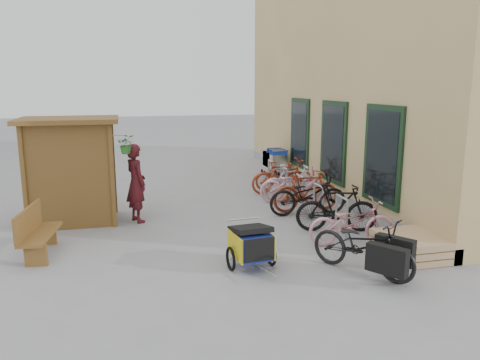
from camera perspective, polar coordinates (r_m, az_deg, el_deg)
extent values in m
plane|color=gray|center=(9.35, -0.77, -7.96)|extent=(80.00, 80.00, 0.00)
cube|color=tan|center=(15.61, 19.54, 12.28)|extent=(6.00, 13.00, 7.00)
cube|color=gray|center=(14.53, 8.97, -0.40)|extent=(0.18, 13.00, 0.30)
cube|color=black|center=(10.71, 16.97, 2.87)|extent=(0.06, 1.50, 2.20)
cube|color=black|center=(10.70, 16.83, 2.87)|extent=(0.02, 1.25, 1.95)
cube|color=black|center=(12.90, 11.30, 4.54)|extent=(0.06, 1.50, 2.20)
cube|color=black|center=(12.89, 11.18, 4.54)|extent=(0.02, 1.25, 1.95)
cube|color=black|center=(15.19, 7.29, 5.70)|extent=(0.06, 1.50, 2.20)
cube|color=black|center=(15.18, 7.19, 5.69)|extent=(0.02, 1.25, 1.95)
cube|color=brown|center=(10.82, -24.85, -0.04)|extent=(0.09, 0.09, 2.30)
cube|color=brown|center=(10.62, -15.29, 0.43)|extent=(0.09, 0.09, 2.30)
cube|color=brown|center=(12.08, -23.73, 1.16)|extent=(0.09, 0.09, 2.30)
cube|color=brown|center=(11.90, -15.18, 1.60)|extent=(0.09, 0.09, 2.30)
cube|color=brown|center=(11.45, -24.11, 0.60)|extent=(0.05, 1.30, 2.30)
cube|color=brown|center=(10.72, -20.10, 0.23)|extent=(1.80, 0.05, 2.30)
cube|color=brown|center=(11.93, -19.50, 1.36)|extent=(1.80, 0.05, 2.30)
cube|color=brown|center=(11.18, -20.20, 6.88)|extent=(2.15, 1.65, 0.10)
cube|color=brown|center=(11.39, -20.70, -0.46)|extent=(1.30, 1.15, 0.04)
cube|color=brown|center=(11.29, -20.91, 2.52)|extent=(1.30, 1.15, 0.04)
cylinder|color=#A5A8AD|center=(10.49, -14.57, 5.31)|extent=(0.36, 0.02, 0.02)
imported|color=#2A6D26|center=(10.51, -13.69, 4.26)|extent=(0.38, 0.33, 0.42)
cylinder|color=#A5A8AD|center=(9.76, 12.88, -4.83)|extent=(0.05, 0.05, 0.84)
cylinder|color=#A5A8AD|center=(10.19, 11.62, -4.07)|extent=(0.05, 0.05, 0.84)
cylinder|color=#A5A8AD|center=(9.87, 12.34, -2.10)|extent=(0.05, 0.50, 0.05)
cylinder|color=#A5A8AD|center=(10.80, 10.03, -3.12)|extent=(0.05, 0.05, 0.84)
cylinder|color=#A5A8AD|center=(11.25, 9.01, -2.50)|extent=(0.05, 0.05, 0.84)
cylinder|color=#A5A8AD|center=(10.93, 9.58, -0.67)|extent=(0.05, 0.50, 0.05)
cylinder|color=#A5A8AD|center=(11.88, 7.70, -1.71)|extent=(0.05, 0.05, 0.84)
cylinder|color=#A5A8AD|center=(12.33, 6.85, -1.20)|extent=(0.05, 0.05, 0.84)
cylinder|color=#A5A8AD|center=(12.02, 7.32, 0.50)|extent=(0.05, 0.50, 0.05)
cylinder|color=#A5A8AD|center=(12.97, 5.76, -0.54)|extent=(0.05, 0.05, 0.84)
cylinder|color=#A5A8AD|center=(13.43, 5.04, -0.11)|extent=(0.05, 0.05, 0.84)
cylinder|color=#A5A8AD|center=(13.12, 5.43, 1.47)|extent=(0.05, 0.50, 0.05)
cylinder|color=#A5A8AD|center=(14.08, 4.12, 0.45)|extent=(0.05, 0.05, 0.84)
cylinder|color=#A5A8AD|center=(14.55, 3.51, 0.82)|extent=(0.05, 0.05, 0.84)
cylinder|color=#A5A8AD|center=(14.24, 3.83, 2.30)|extent=(0.05, 0.50, 0.05)
cube|color=tan|center=(9.27, 19.92, -8.39)|extent=(1.00, 1.20, 0.12)
cube|color=tan|center=(9.23, 19.98, -7.58)|extent=(1.00, 1.20, 0.12)
cube|color=tan|center=(9.18, 20.04, -6.75)|extent=(1.00, 1.20, 0.12)
cube|color=brown|center=(9.47, -23.14, -6.08)|extent=(0.61, 1.49, 0.06)
cube|color=brown|center=(9.43, -24.43, -4.55)|extent=(0.23, 1.44, 0.48)
cube|color=brown|center=(9.00, -23.60, -8.46)|extent=(0.39, 0.11, 0.39)
cube|color=brown|center=(10.08, -22.54, -6.26)|extent=(0.39, 0.11, 0.39)
cube|color=silver|center=(16.02, 4.44, 2.35)|extent=(0.53, 0.81, 0.50)
cube|color=#1B3BB0|center=(15.59, 4.94, 3.33)|extent=(0.53, 0.04, 0.17)
cylinder|color=silver|center=(15.55, 4.97, 3.56)|extent=(0.55, 0.03, 0.03)
cylinder|color=black|center=(15.74, 4.07, 0.28)|extent=(0.04, 0.11, 0.11)
cube|color=silver|center=(16.34, 4.07, 2.54)|extent=(0.53, 0.81, 0.50)
cube|color=#1B3BB0|center=(15.90, 4.55, 3.50)|extent=(0.53, 0.04, 0.17)
cylinder|color=silver|center=(15.87, 4.58, 3.72)|extent=(0.55, 0.03, 0.03)
cylinder|color=black|center=(16.05, 3.70, 0.51)|extent=(0.04, 0.11, 0.11)
cube|color=silver|center=(16.65, 3.72, 2.71)|extent=(0.53, 0.81, 0.50)
cube|color=#1B3BB0|center=(16.22, 4.17, 3.66)|extent=(0.53, 0.04, 0.17)
cylinder|color=silver|center=(16.18, 4.21, 3.88)|extent=(0.55, 0.03, 0.03)
cylinder|color=black|center=(16.36, 3.35, 0.73)|extent=(0.04, 0.11, 0.11)
cube|color=#1B3398|center=(8.15, 1.37, -7.82)|extent=(0.62, 0.78, 0.43)
cube|color=gold|center=(8.06, -0.61, -8.05)|extent=(0.10, 0.73, 0.43)
cube|color=gold|center=(8.26, 3.30, -7.58)|extent=(0.10, 0.73, 0.43)
cube|color=black|center=(7.81, 2.40, -8.51)|extent=(0.52, 0.08, 0.39)
cube|color=black|center=(8.11, 1.27, -5.99)|extent=(0.67, 0.76, 0.21)
torus|color=black|center=(8.11, -1.15, -9.60)|extent=(0.09, 0.43, 0.43)
torus|color=black|center=(8.36, 3.80, -8.96)|extent=(0.09, 0.43, 0.43)
cylinder|color=#B7B7BC|center=(7.69, 3.07, -10.84)|extent=(0.09, 0.63, 0.03)
cylinder|color=#B7B7BC|center=(8.41, 0.40, -4.78)|extent=(0.59, 0.09, 0.03)
imported|color=black|center=(8.14, 14.71, -7.73)|extent=(1.57, 1.90, 0.98)
cube|color=black|center=(7.72, 17.48, -9.27)|extent=(0.51, 0.64, 0.45)
cube|color=black|center=(8.19, 18.33, -8.11)|extent=(0.51, 0.64, 0.45)
cube|color=orange|center=(7.93, 17.94, -8.34)|extent=(0.20, 0.22, 0.12)
imported|color=maroon|center=(10.97, -12.56, -0.37)|extent=(0.66, 0.78, 1.82)
imported|color=pink|center=(9.51, 13.47, -5.04)|extent=(1.80, 0.77, 0.92)
imported|color=black|center=(10.26, 11.73, -3.34)|extent=(1.83, 0.94, 1.06)
imported|color=black|center=(11.46, 8.28, -1.79)|extent=(1.95, 0.77, 1.01)
imported|color=maroon|center=(11.76, 8.08, -1.32)|extent=(1.78, 0.57, 1.06)
imported|color=pink|center=(12.60, 6.63, -0.60)|extent=(1.95, 1.04, 0.97)
imported|color=silver|center=(12.83, 6.45, -0.31)|extent=(1.73, 0.72, 1.01)
imported|color=maroon|center=(13.70, 5.21, 0.46)|extent=(1.92, 0.74, 1.00)
imported|color=maroon|center=(14.03, 4.83, 0.48)|extent=(1.50, 0.58, 0.88)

